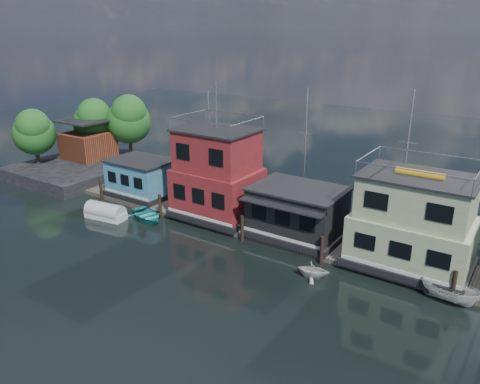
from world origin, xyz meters
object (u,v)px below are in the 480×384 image
Objects in this scene: houseboat_blue at (142,177)px; houseboat_green at (413,223)px; dinghy_white at (313,270)px; dinghy_teal at (147,215)px; tarp_runabout at (105,212)px; motorboat at (449,292)px; houseboat_red at (217,175)px; houseboat_dark at (297,212)px.

houseboat_blue is 26.53m from houseboat_green.
houseboat_green is 3.58× the size of dinghy_white.
dinghy_white is at bearing -73.10° from dinghy_teal.
tarp_runabout is 3.90m from dinghy_teal.
houseboat_blue is 1.52× the size of dinghy_teal.
houseboat_green is at bearing 58.45° from motorboat.
houseboat_blue is at bearing -180.00° from houseboat_red.
dinghy_teal is (-22.08, -3.89, -3.11)m from houseboat_green.
houseboat_dark is 12.81m from motorboat.
houseboat_blue is 6.07m from tarp_runabout.
houseboat_blue is 9.69m from houseboat_red.
houseboat_dark is 6.57m from dinghy_white.
motorboat is at bearing -13.61° from houseboat_dark.
dinghy_teal is at bearing -41.32° from houseboat_blue.
houseboat_red is 10.85m from tarp_runabout.
motorboat is 25.44m from dinghy_teal.
houseboat_red is at bearing 0.00° from houseboat_blue.
houseboat_dark is at bearing -0.06° from houseboat_blue.
motorboat is 8.72m from dinghy_white.
houseboat_dark reaches higher than dinghy_white.
houseboat_green is 5.32m from motorboat.
dinghy_teal is at bearing -170.01° from houseboat_green.
motorboat is at bearing -90.64° from dinghy_white.
motorboat is 28.96m from tarp_runabout.
houseboat_red is 1.60× the size of houseboat_dark.
tarp_runabout is (-25.49, -5.76, -2.97)m from houseboat_green.
dinghy_white is at bearing -13.23° from houseboat_blue.
motorboat is 0.91× the size of tarp_runabout.
houseboat_blue is 2.73× the size of dinghy_white.
motorboat is at bearing -67.28° from dinghy_teal.
houseboat_dark is at bearing -0.14° from houseboat_red.
tarp_runabout reaches higher than dinghy_teal.
tarp_runabout is at bearing -160.79° from houseboat_dark.
houseboat_red is at bearing -180.00° from houseboat_green.
houseboat_red reaches higher than houseboat_blue.
houseboat_green is at bearing 5.09° from tarp_runabout.
houseboat_red reaches higher than tarp_runabout.
houseboat_dark is 17.56m from tarp_runabout.
dinghy_white is (3.86, -5.00, -1.80)m from houseboat_dark.
houseboat_dark is 2.02× the size of motorboat.
houseboat_red reaches higher than dinghy_white.
houseboat_dark is at bearing 23.65° from dinghy_white.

